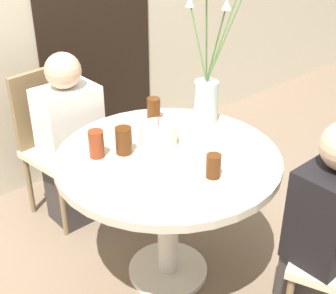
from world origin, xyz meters
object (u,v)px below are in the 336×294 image
chair_near_front (55,136)px  side_plate (228,139)px  birthday_cake (158,135)px  person_woman (72,146)px  person_guest (326,241)px  flower_vase (207,90)px  drink_glass_2 (154,109)px  drink_glass_0 (96,144)px  drink_glass_1 (213,166)px  drink_glass_3 (124,140)px

chair_near_front → side_plate: size_ratio=4.48×
chair_near_front → birthday_cake: bearing=-87.2°
person_woman → person_guest: bearing=-75.8°
chair_near_front → birthday_cake: size_ratio=5.03×
flower_vase → person_guest: 0.94m
side_plate → drink_glass_2: 0.45m
chair_near_front → drink_glass_0: bearing=-108.6°
birthday_cake → drink_glass_2: (0.17, 0.24, 0.01)m
side_plate → drink_glass_0: size_ratio=1.56×
drink_glass_2 → person_guest: size_ratio=0.11×
flower_vase → drink_glass_2: (-0.19, 0.21, -0.12)m
flower_vase → person_guest: (-0.11, -0.83, -0.41)m
side_plate → drink_glass_1: size_ratio=1.90×
side_plate → chair_near_front: bearing=113.0°
flower_vase → drink_glass_1: (-0.37, -0.40, -0.13)m
drink_glass_3 → drink_glass_2: bearing=29.2°
flower_vase → drink_glass_2: 0.31m
drink_glass_2 → drink_glass_3: (-0.34, -0.19, 0.01)m
birthday_cake → side_plate: birthday_cake is taller
drink_glass_3 → drink_glass_1: bearing=-69.2°
drink_glass_1 → drink_glass_3: 0.45m
drink_glass_2 → person_woman: bearing=125.2°
flower_vase → drink_glass_3: flower_vase is taller
person_guest → side_plate: bearing=86.6°
birthday_cake → side_plate: size_ratio=0.89×
birthday_cake → side_plate: 0.35m
birthday_cake → drink_glass_1: bearing=-91.7°
drink_glass_0 → person_guest: size_ratio=0.12×
drink_glass_2 → person_woman: (-0.29, 0.41, -0.29)m
person_woman → flower_vase: bearing=-52.7°
drink_glass_1 → birthday_cake: bearing=88.3°
birthday_cake → person_woman: size_ratio=0.17×
chair_near_front → drink_glass_1: 1.22m
person_guest → drink_glass_0: bearing=120.5°
side_plate → person_guest: 0.66m
chair_near_front → person_woman: (0.02, -0.16, -0.01)m
drink_glass_2 → person_woman: size_ratio=0.11×
drink_glass_0 → drink_glass_2: bearing=16.5°
drink_glass_0 → drink_glass_3: size_ratio=1.00×
drink_glass_2 → drink_glass_1: bearing=-106.7°
flower_vase → side_plate: 0.29m
drink_glass_0 → drink_glass_1: (0.27, -0.48, -0.01)m
birthday_cake → person_woman: person_woman is taller
chair_near_front → flower_vase: bearing=-64.4°
chair_near_front → birthday_cake: chair_near_front is taller
birthday_cake → flower_vase: 0.38m
person_woman → side_plate: bearing=-64.2°
side_plate → person_woman: bearing=115.8°
drink_glass_0 → person_woman: size_ratio=0.12×
drink_glass_2 → birthday_cake: bearing=-125.8°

